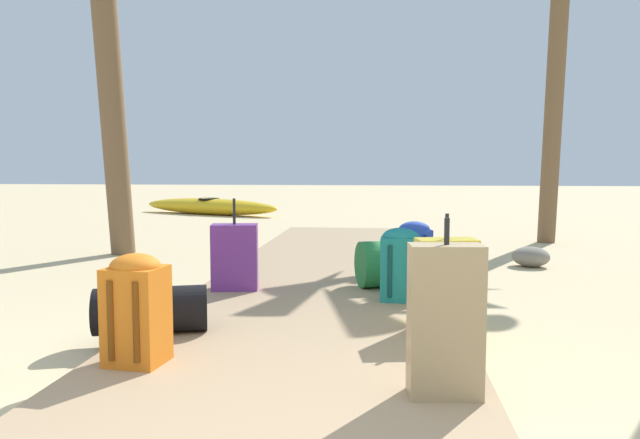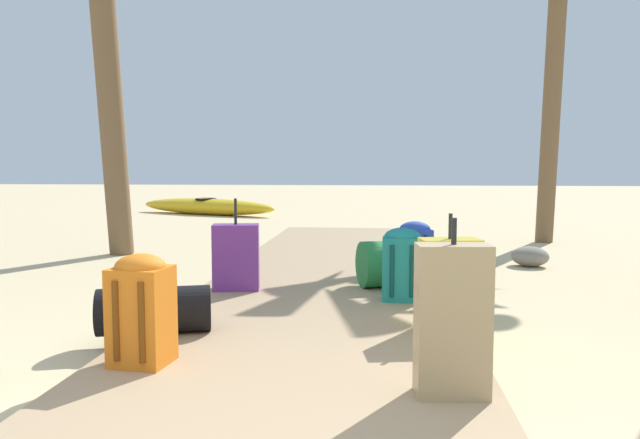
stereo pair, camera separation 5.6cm
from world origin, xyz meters
name	(u,v)px [view 2 (the right image)]	position (x,y,z in m)	size (l,w,h in m)	color
ground_plane	(323,296)	(0.00, 3.36, 0.00)	(60.00, 60.00, 0.00)	#D1BA8C
boardwalk	(331,274)	(0.00, 4.19, 0.04)	(2.09, 8.39, 0.08)	tan
backpack_orange	(141,306)	(-0.76, 1.25, 0.39)	(0.31, 0.30, 0.58)	orange
suitcase_purple	(236,257)	(-0.71, 3.19, 0.36)	(0.41, 0.27, 0.77)	#6B2D84
backpack_blue	(415,247)	(0.81, 3.98, 0.35)	(0.35, 0.25, 0.52)	#2847B7
suitcase_yellow	(449,285)	(0.91, 2.08, 0.37)	(0.40, 0.26, 0.74)	gold
backpack_teal	(402,263)	(0.65, 2.89, 0.38)	(0.30, 0.21, 0.56)	#197A7F
duffel_bag_black	(154,310)	(-0.91, 1.83, 0.23)	(0.74, 0.48, 0.40)	black
suitcase_tan	(452,320)	(0.80, 0.96, 0.42)	(0.34, 0.21, 0.81)	tan
duffel_bag_green	(398,263)	(0.64, 3.46, 0.28)	(0.74, 0.58, 0.51)	#237538
kayak	(206,206)	(-3.48, 11.88, 0.19)	(3.70, 2.11, 0.38)	gold
rock_left_near	(141,293)	(-1.49, 3.05, 0.06)	(0.21, 0.18, 0.12)	slate
rock_right_near	(530,256)	(2.14, 5.14, 0.11)	(0.41, 0.36, 0.22)	gray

